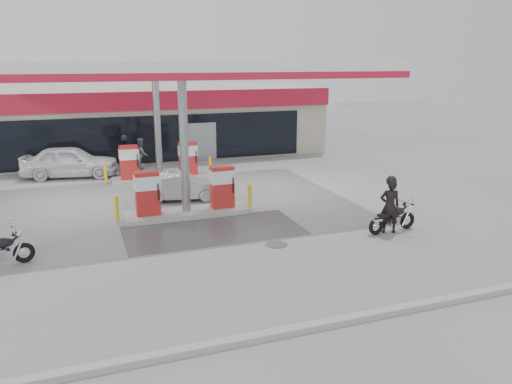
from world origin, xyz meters
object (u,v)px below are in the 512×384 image
Objects in this scene: pump_island_far at (159,166)px; pump_island_near at (186,197)px; sedan_white at (70,162)px; main_motorcycle at (393,219)px; attendant at (141,154)px; biker_main at (390,206)px; biker_walking at (125,155)px; hatchback_silver at (181,187)px; parked_car_right at (269,141)px.

pump_island_near is at bearing -90.00° from pump_island_far.
main_motorcycle is at bearing -129.88° from sedan_white.
sedan_white is at bearing 116.17° from pump_island_near.
biker_main is at bearing -147.68° from attendant.
attendant is 1.08m from biker_walking.
sedan_white is at bearing 122.14° from main_motorcycle.
main_motorcycle is 8.67m from hatchback_silver.
sedan_white reaches higher than parked_car_right.
attendant is (-6.46, 12.99, -0.08)m from biker_main.
pump_island_near is 8.32m from biker_walking.
sedan_white reaches higher than hatchback_silver.
hatchback_silver is at bearing -116.13° from biker_walking.
pump_island_near is at bearing 139.61° from parked_car_right.
main_motorcycle is 16.27m from parked_car_right.
sedan_white is (-10.01, 12.39, -0.14)m from biker_main.
attendant is 0.91× the size of biker_walking.
main_motorcycle is 0.51m from biker_main.
pump_island_near is at bearing 138.60° from main_motorcycle.
sedan_white reaches higher than main_motorcycle.
biker_main is at bearing 166.18° from parked_car_right.
hatchback_silver is 0.79× the size of parked_car_right.
main_motorcycle is at bearing 166.84° from parked_car_right.
main_motorcycle is 1.06× the size of biker_walking.
biker_walking is at bearing -42.78° from biker_main.
sedan_white is 2.49× the size of biker_walking.
biker_walking reaches higher than pump_island_far.
pump_island_far is 10.00m from parked_car_right.
attendant is (-0.49, 8.80, 0.13)m from pump_island_near.
sedan_white is 12.62m from parked_car_right.
sedan_white is 3.59m from attendant.
hatchback_silver is 6.24m from biker_walking.
main_motorcycle is 0.45× the size of parked_car_right.
biker_walking is (-1.38, 2.20, 0.21)m from pump_island_far.
pump_island_far is at bearing -99.48° from biker_walking.
biker_main reaches higher than main_motorcycle.
biker_main is at bearing -35.05° from pump_island_near.
main_motorcycle is at bearing -126.99° from hatchback_silver.
biker_main is 1.10× the size of attendant.
biker_main is 16.32m from parked_car_right.
pump_island_near is 8.81m from attendant.
pump_island_far is at bearing 14.45° from hatchback_silver.
pump_island_far is 1.12× the size of sedan_white.
sedan_white is (-10.20, 12.36, 0.34)m from main_motorcycle.
sedan_white is at bearing 45.92° from hatchback_silver.
pump_island_near is 2.22m from hatchback_silver.
pump_island_far is at bearing -43.10° from biker_main.
pump_island_near is 2.62× the size of main_motorcycle.
biker_main is at bearing -128.06° from hatchback_silver.
parked_car_right is at bearing -27.99° from hatchback_silver.
attendant is (-0.49, 2.80, 0.13)m from pump_island_far.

